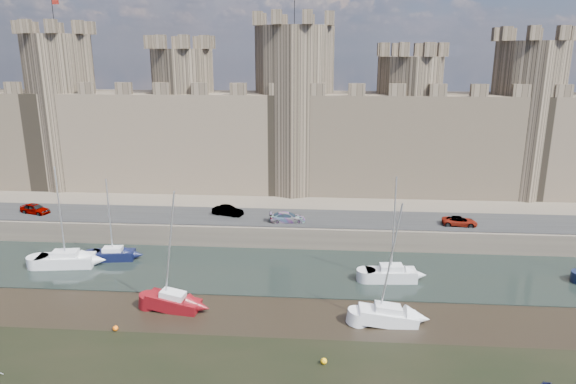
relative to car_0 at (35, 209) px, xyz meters
name	(u,v)px	position (x,y,z in m)	size (l,w,h in m)	color
water_channel	(260,270)	(29.55, -9.35, -3.13)	(160.00, 12.00, 0.08)	black
quay	(287,177)	(29.55, 26.65, -1.92)	(160.00, 60.00, 2.50)	#4C443A
road	(270,217)	(29.55, 0.65, -0.62)	(160.00, 7.00, 0.10)	black
castle	(276,127)	(28.92, 14.65, 8.51)	(108.50, 11.00, 29.00)	#42382B
car_0	(35,209)	(0.00, 0.00, 0.00)	(1.57, 3.90, 1.33)	gray
car_1	(228,211)	(24.22, 1.06, -0.03)	(1.34, 3.86, 1.27)	gray
car_2	(287,217)	(31.77, -0.88, -0.05)	(1.73, 4.25, 1.23)	gray
car_3	(460,221)	(51.90, -0.69, -0.11)	(1.84, 4.00, 1.11)	gray
sailboat_0	(66,259)	(8.84, -10.02, -2.33)	(6.06, 3.04, 10.86)	silver
sailboat_1	(113,254)	(13.13, -7.92, -2.42)	(4.74, 2.34, 9.13)	black
sailboat_2	(391,273)	(42.91, -11.01, -2.32)	(5.07, 2.27, 10.67)	silver
sailboat_4	(173,301)	(22.98, -18.38, -2.37)	(4.92, 2.48, 11.01)	#650B10
sailboat_5	(388,315)	(41.66, -19.38, -2.40)	(5.02, 2.13, 10.67)	silver
buoy_1	(115,328)	(19.23, -22.25, -2.94)	(0.45, 0.45, 0.45)	#FF650B
buoy_3	(324,361)	(36.36, -25.61, -2.93)	(0.48, 0.48, 0.48)	#FFB40B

